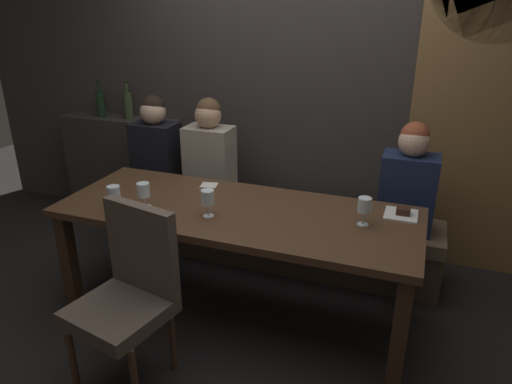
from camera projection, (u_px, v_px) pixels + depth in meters
name	position (u px, v px, depth m)	size (l,w,h in m)	color
ground	(238.00, 310.00, 3.15)	(9.00, 9.00, 0.00)	black
back_wall_tiled	(295.00, 58.00, 3.64)	(6.00, 0.12, 3.00)	#383330
arched_door	(483.00, 88.00, 3.20)	(0.90, 0.05, 2.55)	olive
back_counter	(125.00, 168.00, 4.37)	(1.10, 0.28, 0.95)	#2F2B29
dining_table	(237.00, 222.00, 2.90)	(2.20, 0.84, 0.74)	#412B1C
banquette_bench	(272.00, 234.00, 3.67)	(2.50, 0.44, 0.45)	#4A3C2E
chair_near_side	(130.00, 288.00, 2.40)	(0.52, 0.52, 0.98)	#4C3321
diner_redhead	(156.00, 147.00, 3.78)	(0.36, 0.24, 0.79)	black
diner_bearded	(210.00, 153.00, 3.61)	(0.36, 0.24, 0.80)	#9E9384
diner_far_end	(409.00, 181.00, 3.13)	(0.36, 0.24, 0.75)	#192342
wine_bottle_dark_red	(101.00, 103.00, 4.17)	(0.08, 0.08, 0.33)	black
wine_bottle_pale_label	(128.00, 105.00, 4.11)	(0.08, 0.08, 0.33)	#384728
wine_glass_end_left	(114.00, 194.00, 2.79)	(0.08, 0.08, 0.16)	silver
wine_glass_near_left	(364.00, 206.00, 2.63)	(0.08, 0.08, 0.16)	silver
wine_glass_far_right	(143.00, 191.00, 2.84)	(0.08, 0.08, 0.16)	silver
wine_glass_end_right	(208.00, 198.00, 2.73)	(0.08, 0.08, 0.16)	silver
espresso_cup	(147.00, 212.00, 2.76)	(0.12, 0.12, 0.06)	white
dessert_plate	(402.00, 213.00, 2.78)	(0.19, 0.19, 0.05)	white
folded_napkin	(209.00, 185.00, 3.22)	(0.11, 0.10, 0.01)	silver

